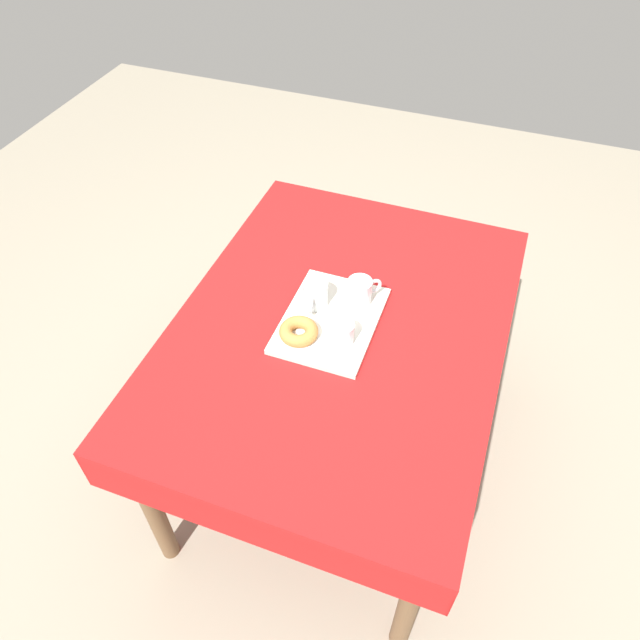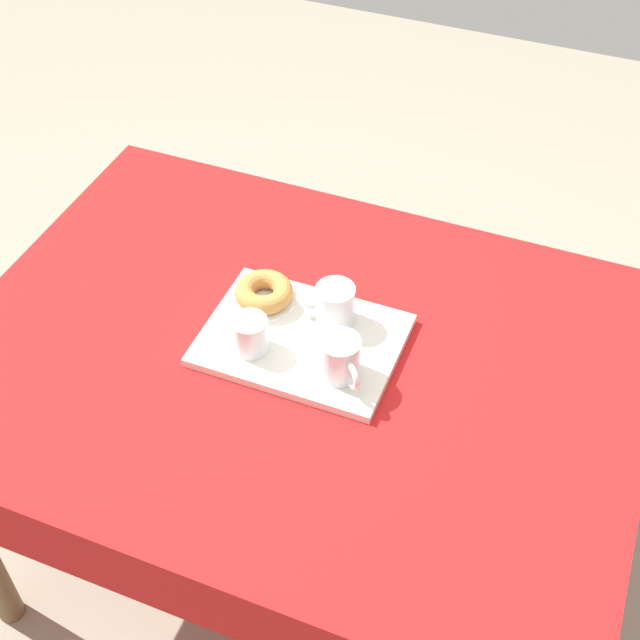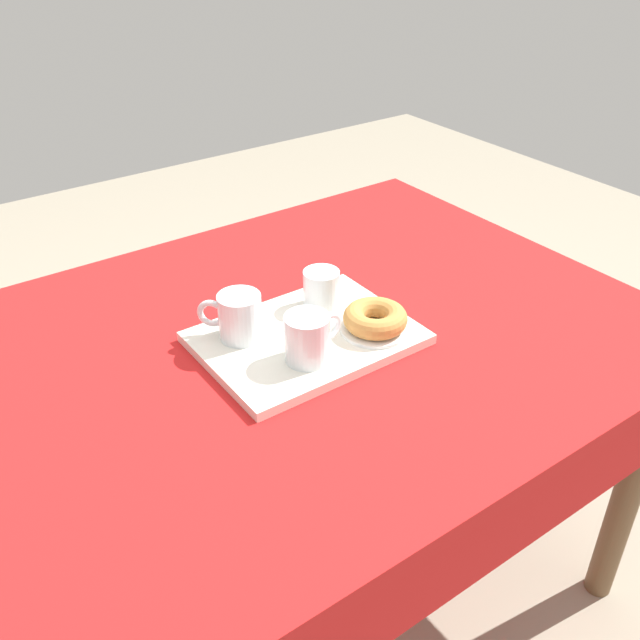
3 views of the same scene
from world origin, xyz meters
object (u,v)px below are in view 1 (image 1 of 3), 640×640
Objects in this scene: dining_table at (339,344)px; tea_mug_left at (315,295)px; serving_tray at (330,321)px; sugar_donut_left at (299,331)px; donut_plate_left at (299,337)px; tea_mug_right at (360,292)px; water_glass_near at (342,334)px.

tea_mug_left reaches higher than dining_table.
sugar_donut_left is at bearing -31.07° from serving_tray.
dining_table is 0.19m from donut_plate_left.
tea_mug_right is at bearing 115.67° from tea_mug_left.
sugar_donut_left is at bearing -30.56° from tea_mug_right.
water_glass_near is at bearing 0.80° from tea_mug_right.
dining_table is 0.19m from tea_mug_left.
dining_table is at bearing -156.93° from water_glass_near.
donut_plate_left is (0.22, -0.13, -0.04)m from tea_mug_right.
serving_tray is 3.83× the size of tea_mug_right.
tea_mug_left reaches higher than serving_tray.
water_glass_near is at bearing 47.10° from tea_mug_left.
donut_plate_left is at bearing 1.03° from tea_mug_left.
tea_mug_right is 0.26m from donut_plate_left.
serving_tray is 0.11m from water_glass_near.
dining_table is 3.51× the size of serving_tray.
tea_mug_right is 0.19m from water_glass_near.
sugar_donut_left is at bearing -77.06° from water_glass_near.
serving_tray is 3.22× the size of tea_mug_left.
tea_mug_right is 0.84× the size of sugar_donut_left.
tea_mug_left reaches higher than sugar_donut_left.
dining_table is 17.89× the size of water_glass_near.
serving_tray is 3.02× the size of donut_plate_left.
sugar_donut_left reaches higher than serving_tray.
sugar_donut_left reaches higher than donut_plate_left.
serving_tray is 0.10m from tea_mug_left.
serving_tray is 0.14m from tea_mug_right.
tea_mug_left is (-0.04, -0.10, 0.16)m from dining_table.
serving_tray is 3.24× the size of sugar_donut_left.
serving_tray is at bearing -84.08° from dining_table.
water_glass_near reaches higher than dining_table.
water_glass_near is at bearing 23.07° from dining_table.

